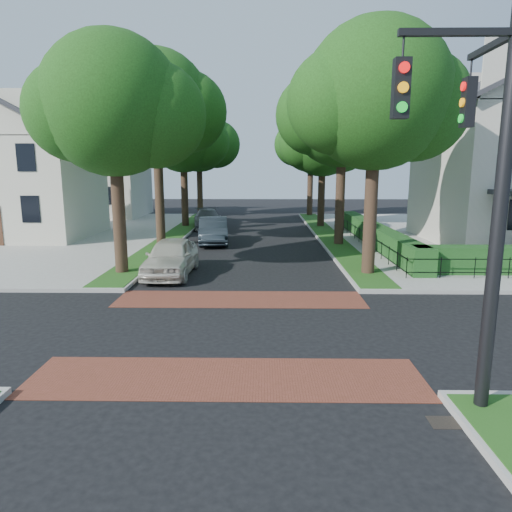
# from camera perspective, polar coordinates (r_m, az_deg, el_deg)

# --- Properties ---
(ground) EXTENTS (120.00, 120.00, 0.00)m
(ground) POSITION_cam_1_polar(r_m,az_deg,el_deg) (13.73, -2.67, -9.16)
(ground) COLOR black
(ground) RESTS_ON ground
(crosswalk_far) EXTENTS (9.00, 2.20, 0.01)m
(crosswalk_far) POSITION_cam_1_polar(r_m,az_deg,el_deg) (16.77, -1.99, -5.41)
(crosswalk_far) COLOR brown
(crosswalk_far) RESTS_ON ground
(crosswalk_near) EXTENTS (9.00, 2.20, 0.01)m
(crosswalk_near) POSITION_cam_1_polar(r_m,az_deg,el_deg) (10.79, -3.75, -14.95)
(crosswalk_near) COLOR brown
(crosswalk_near) RESTS_ON ground
(storm_drain) EXTENTS (0.65, 0.45, 0.01)m
(storm_drain) POSITION_cam_1_polar(r_m,az_deg,el_deg) (9.80, 22.74, -18.64)
(storm_drain) COLOR black
(storm_drain) RESTS_ON ground
(grass_strip_ne) EXTENTS (1.60, 29.80, 0.02)m
(grass_strip_ne) POSITION_cam_1_polar(r_m,az_deg,el_deg) (32.62, 8.95, 2.70)
(grass_strip_ne) COLOR #204A15
(grass_strip_ne) RESTS_ON sidewalk_ne
(grass_strip_nw) EXTENTS (1.60, 29.80, 0.02)m
(grass_strip_nw) POSITION_cam_1_polar(r_m,az_deg,el_deg) (32.90, -10.05, 2.74)
(grass_strip_nw) COLOR #204A15
(grass_strip_nw) RESTS_ON sidewalk_nw
(tree_right_near) EXTENTS (7.75, 6.67, 10.66)m
(tree_right_near) POSITION_cam_1_polar(r_m,az_deg,el_deg) (20.88, 14.89, 18.56)
(tree_right_near) COLOR black
(tree_right_near) RESTS_ON sidewalk_ne
(tree_right_mid) EXTENTS (8.25, 7.09, 11.22)m
(tree_right_mid) POSITION_cam_1_polar(r_m,az_deg,el_deg) (28.72, 10.96, 17.22)
(tree_right_mid) COLOR black
(tree_right_mid) RESTS_ON sidewalk_ne
(tree_right_far) EXTENTS (7.25, 6.23, 9.74)m
(tree_right_far) POSITION_cam_1_polar(r_m,az_deg,el_deg) (37.47, 8.46, 14.10)
(tree_right_far) COLOR black
(tree_right_far) RESTS_ON sidewalk_ne
(tree_right_back) EXTENTS (7.50, 6.45, 10.20)m
(tree_right_back) POSITION_cam_1_polar(r_m,az_deg,el_deg) (46.43, 7.00, 13.92)
(tree_right_back) COLOR black
(tree_right_back) RESTS_ON sidewalk_ne
(tree_left_near) EXTENTS (7.50, 6.45, 10.20)m
(tree_left_near) POSITION_cam_1_polar(r_m,az_deg,el_deg) (21.21, -16.99, 17.34)
(tree_left_near) COLOR black
(tree_left_near) RESTS_ON sidewalk_nw
(tree_left_mid) EXTENTS (8.00, 6.88, 11.48)m
(tree_left_mid) POSITION_cam_1_polar(r_m,az_deg,el_deg) (29.03, -12.08, 17.82)
(tree_left_mid) COLOR black
(tree_left_mid) RESTS_ON sidewalk_nw
(tree_left_far) EXTENTS (7.00, 6.02, 9.86)m
(tree_left_far) POSITION_cam_1_polar(r_m,az_deg,el_deg) (37.69, -8.91, 14.39)
(tree_left_far) COLOR black
(tree_left_far) RESTS_ON sidewalk_nw
(tree_left_back) EXTENTS (7.75, 6.66, 10.44)m
(tree_left_back) POSITION_cam_1_polar(r_m,az_deg,el_deg) (46.61, -6.99, 14.09)
(tree_left_back) COLOR black
(tree_left_back) RESTS_ON sidewalk_nw
(hedge_main_road) EXTENTS (1.00, 18.00, 1.20)m
(hedge_main_road) POSITION_cam_1_polar(r_m,az_deg,el_deg) (28.98, 14.61, 2.65)
(hedge_main_road) COLOR #153E16
(hedge_main_road) RESTS_ON sidewalk_ne
(fence_main_road) EXTENTS (0.06, 18.00, 0.90)m
(fence_main_road) POSITION_cam_1_polar(r_m,az_deg,el_deg) (28.82, 13.05, 2.38)
(fence_main_road) COLOR black
(fence_main_road) RESTS_ON sidewalk_ne
(house_left_near) EXTENTS (10.00, 9.00, 10.14)m
(house_left_near) POSITION_cam_1_polar(r_m,az_deg,el_deg) (34.93, -27.44, 10.20)
(house_left_near) COLOR beige
(house_left_near) RESTS_ON sidewalk_nw
(house_left_far) EXTENTS (10.00, 9.00, 10.14)m
(house_left_far) POSITION_cam_1_polar(r_m,az_deg,el_deg) (47.75, -19.44, 10.64)
(house_left_far) COLOR beige
(house_left_far) RESTS_ON sidewalk_nw
(traffic_signal) EXTENTS (2.17, 2.00, 8.00)m
(traffic_signal) POSITION_cam_1_polar(r_m,az_deg,el_deg) (9.39, 26.90, 9.77)
(traffic_signal) COLOR black
(traffic_signal) RESTS_ON sidewalk_se
(parked_car_front) EXTENTS (2.04, 4.91, 1.66)m
(parked_car_front) POSITION_cam_1_polar(r_m,az_deg,el_deg) (20.70, -10.57, -0.11)
(parked_car_front) COLOR beige
(parked_car_front) RESTS_ON ground
(parked_car_middle) EXTENTS (2.30, 5.20, 1.66)m
(parked_car_middle) POSITION_cam_1_polar(r_m,az_deg,el_deg) (29.24, -5.37, 3.19)
(parked_car_middle) COLOR #1D252C
(parked_car_middle) RESTS_ON ground
(parked_car_rear) EXTENTS (2.90, 5.48, 1.51)m
(parked_car_rear) POSITION_cam_1_polar(r_m,az_deg,el_deg) (36.70, -6.07, 4.61)
(parked_car_rear) COLOR slate
(parked_car_rear) RESTS_ON ground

